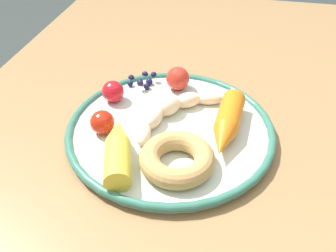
# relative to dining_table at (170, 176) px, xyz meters

# --- Properties ---
(dining_table) EXTENTS (1.23, 0.73, 0.74)m
(dining_table) POSITION_rel_dining_table_xyz_m (0.00, 0.00, 0.00)
(dining_table) COLOR #947147
(dining_table) RESTS_ON ground_plane
(plate) EXTENTS (0.31, 0.31, 0.02)m
(plate) POSITION_rel_dining_table_xyz_m (-0.00, -0.00, 0.10)
(plate) COLOR silver
(plate) RESTS_ON dining_table
(banana) EXTENTS (0.15, 0.12, 0.03)m
(banana) POSITION_rel_dining_table_xyz_m (-0.03, -0.00, 0.12)
(banana) COLOR beige
(banana) RESTS_ON plate
(carrot_orange) EXTENTS (0.14, 0.05, 0.04)m
(carrot_orange) POSITION_rel_dining_table_xyz_m (-0.00, 0.08, 0.12)
(carrot_orange) COLOR orange
(carrot_orange) RESTS_ON plate
(carrot_yellow) EXTENTS (0.13, 0.07, 0.03)m
(carrot_yellow) POSITION_rel_dining_table_xyz_m (0.08, -0.06, 0.12)
(carrot_yellow) COLOR yellow
(carrot_yellow) RESTS_ON plate
(donut) EXTENTS (0.14, 0.14, 0.03)m
(donut) POSITION_rel_dining_table_xyz_m (0.08, 0.02, 0.12)
(donut) COLOR tan
(donut) RESTS_ON plate
(blueberry_pile) EXTENTS (0.05, 0.05, 0.02)m
(blueberry_pile) POSITION_rel_dining_table_xyz_m (-0.11, -0.07, 0.11)
(blueberry_pile) COLOR #191638
(blueberry_pile) RESTS_ON plate
(tomato_near) EXTENTS (0.04, 0.04, 0.04)m
(tomato_near) POSITION_rel_dining_table_xyz_m (-0.05, -0.11, 0.12)
(tomato_near) COLOR red
(tomato_near) RESTS_ON plate
(tomato_mid) EXTENTS (0.04, 0.04, 0.04)m
(tomato_mid) POSITION_rel_dining_table_xyz_m (-0.11, -0.01, 0.13)
(tomato_mid) COLOR red
(tomato_mid) RESTS_ON plate
(tomato_far) EXTENTS (0.04, 0.04, 0.04)m
(tomato_far) POSITION_rel_dining_table_xyz_m (0.03, -0.10, 0.12)
(tomato_far) COLOR red
(tomato_far) RESTS_ON plate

